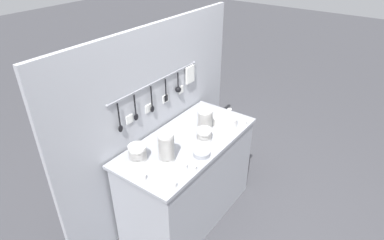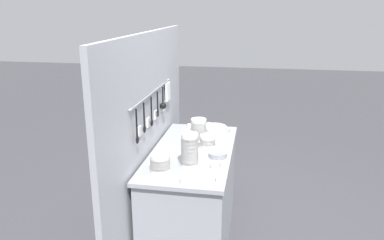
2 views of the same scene
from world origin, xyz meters
name	(u,v)px [view 2 (image 2 of 2)]	position (x,y,z in m)	size (l,w,h in m)	color
counter	(192,198)	(0.00, 0.00, 0.44)	(1.33, 0.64, 0.87)	#9EA0A8
back_wall	(150,144)	(0.00, 0.35, 0.90)	(2.13, 0.09, 1.80)	#A8AAB2
bowl_stack_short_front	(190,150)	(-0.32, -0.04, 1.00)	(0.12, 0.12, 0.25)	white
bowl_stack_wide_centre	(160,163)	(-0.45, 0.15, 0.94)	(0.14, 0.14, 0.13)	white
bowl_stack_back_corner	(199,129)	(0.25, -0.01, 0.97)	(0.13, 0.13, 0.19)	white
bowl_stack_nested_right	(208,141)	(0.08, -0.11, 0.93)	(0.13, 0.13, 0.10)	white
plate_stack	(214,131)	(0.40, -0.13, 0.91)	(0.22, 0.22, 0.08)	white
steel_mixing_bowl	(218,155)	(-0.11, -0.22, 0.89)	(0.14, 0.14, 0.04)	#93969E
cup_front_right	(223,165)	(-0.30, -0.28, 0.90)	(0.04, 0.04, 0.04)	white
cup_front_left	(183,180)	(-0.59, -0.04, 0.90)	(0.04, 0.04, 0.04)	white
cup_back_left	(232,130)	(0.50, -0.28, 0.90)	(0.04, 0.04, 0.04)	white
cup_beside_plates	(192,128)	(0.50, 0.09, 0.90)	(0.04, 0.04, 0.04)	white
cup_edge_far	(209,125)	(0.62, -0.05, 0.90)	(0.04, 0.04, 0.04)	white
cup_by_caddy	(189,126)	(0.55, 0.13, 0.90)	(0.04, 0.04, 0.04)	white
cup_centre	(213,165)	(-0.33, -0.21, 0.90)	(0.04, 0.04, 0.04)	white
cup_edge_near	(219,179)	(-0.53, -0.27, 0.90)	(0.04, 0.04, 0.04)	white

